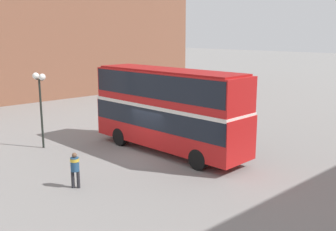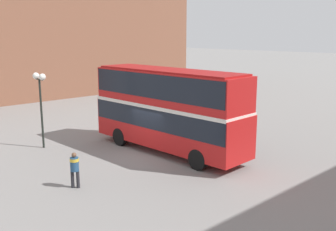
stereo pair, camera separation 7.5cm
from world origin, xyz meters
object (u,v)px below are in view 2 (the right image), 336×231
(street_lamp_twin_globe, at_px, (40,89))
(parked_car_kerb_far, at_px, (200,97))
(double_decker_bus, at_px, (168,105))
(pedestrian_foreground, at_px, (75,166))

(street_lamp_twin_globe, bearing_deg, parked_car_kerb_far, 101.03)
(street_lamp_twin_globe, bearing_deg, double_decker_bus, 40.95)
(parked_car_kerb_far, distance_m, street_lamp_twin_globe, 17.74)
(double_decker_bus, height_order, parked_car_kerb_far, double_decker_bus)
(pedestrian_foreground, height_order, parked_car_kerb_far, pedestrian_foreground)
(double_decker_bus, distance_m, pedestrian_foreground, 6.96)
(double_decker_bus, height_order, street_lamp_twin_globe, double_decker_bus)
(parked_car_kerb_far, xyz_separation_m, street_lamp_twin_globe, (3.35, -17.20, 2.73))
(pedestrian_foreground, distance_m, street_lamp_twin_globe, 7.47)
(double_decker_bus, bearing_deg, parked_car_kerb_far, 123.63)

